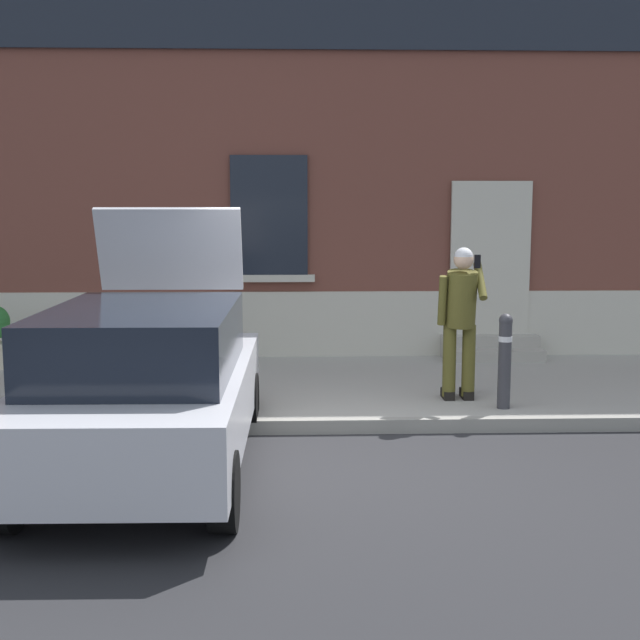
% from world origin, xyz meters
% --- Properties ---
extents(ground_plane, '(80.00, 80.00, 0.00)m').
position_xyz_m(ground_plane, '(0.00, 0.00, 0.00)').
color(ground_plane, '#232326').
extents(sidewalk, '(24.00, 3.60, 0.15)m').
position_xyz_m(sidewalk, '(0.00, 2.80, 0.07)').
color(sidewalk, '#99968E').
rests_on(sidewalk, ground).
extents(curb_edge, '(24.00, 0.12, 0.15)m').
position_xyz_m(curb_edge, '(0.00, 0.94, 0.07)').
color(curb_edge, gray).
rests_on(curb_edge, ground).
extents(building_facade, '(24.00, 1.52, 7.50)m').
position_xyz_m(building_facade, '(0.01, 5.29, 3.73)').
color(building_facade, brown).
rests_on(building_facade, ground).
extents(entrance_stoop, '(1.41, 0.64, 0.32)m').
position_xyz_m(entrance_stoop, '(2.50, 4.33, 0.28)').
color(entrance_stoop, '#9E998E').
rests_on(entrance_stoop, sidewalk).
extents(hatchback_car_silver, '(1.84, 4.09, 2.34)m').
position_xyz_m(hatchback_car_silver, '(-1.66, -0.28, 0.80)').
color(hatchback_car_silver, '#B7B7BF').
rests_on(hatchback_car_silver, ground).
extents(bollard_near_person, '(0.15, 0.15, 1.04)m').
position_xyz_m(bollard_near_person, '(1.93, 1.35, 0.71)').
color(bollard_near_person, '#333338').
rests_on(bollard_near_person, sidewalk).
extents(bollard_far_left, '(0.15, 0.15, 1.04)m').
position_xyz_m(bollard_far_left, '(-1.70, 1.35, 0.71)').
color(bollard_far_left, '#333338').
rests_on(bollard_far_left, sidewalk).
extents(person_on_phone, '(0.51, 0.50, 1.74)m').
position_xyz_m(person_on_phone, '(1.52, 1.73, 1.15)').
color(person_on_phone, '#514C1E').
rests_on(person_on_phone, sidewalk).
extents(planter_charcoal, '(0.44, 0.44, 0.86)m').
position_xyz_m(planter_charcoal, '(-1.89, 4.00, 0.61)').
color(planter_charcoal, '#2D2D30').
rests_on(planter_charcoal, sidewalk).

